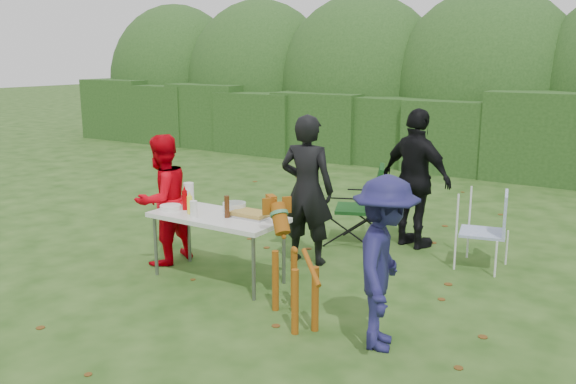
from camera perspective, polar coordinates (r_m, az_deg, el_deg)
The scene contains 20 objects.
ground at distance 6.69m, azimuth -5.13°, elevation -8.82°, with size 80.00×80.00×0.00m, color #1E4211.
hedge_row at distance 13.56m, azimuth 15.99°, elevation 5.44°, with size 22.00×1.40×1.70m, color #23471C.
shrub_backdrop at distance 15.03m, azimuth 17.97°, elevation 8.86°, with size 20.00×2.60×3.20m, color #3D6628.
folding_table at distance 6.71m, azimuth -6.59°, elevation -2.59°, with size 1.50×0.70×0.74m.
person_cook at distance 7.18m, azimuth 1.78°, elevation 0.20°, with size 0.65×0.43×1.79m, color black.
person_red_jacket at distance 7.36m, azimuth -11.69°, elevation -0.72°, with size 0.75×0.59×1.55m, color red.
person_black_puffy at distance 7.96m, azimuth 11.90°, elevation 1.21°, with size 1.05×0.44×1.80m, color black.
child at distance 5.19m, azimuth 8.99°, elevation -6.61°, with size 0.96×0.55×1.49m, color #1C1B4F.
dog at distance 5.69m, azimuth 0.62°, elevation -7.05°, with size 1.10×0.44×1.05m, color #8E4A0F, non-canonical shape.
camping_chair at distance 8.08m, azimuth 6.57°, elevation -1.12°, with size 0.66×0.66×1.06m, color #134016, non-canonical shape.
lawn_chair at distance 7.47m, azimuth 17.75°, elevation -3.34°, with size 0.55×0.55×0.93m, color #506DB0, non-canonical shape.
food_tray at distance 6.60m, azimuth -3.52°, elevation -2.22°, with size 0.45×0.30×0.02m, color #B7B7BA.
focaccia_bread at distance 6.60m, azimuth -3.52°, elevation -1.99°, with size 0.40×0.26×0.04m, color #B69441.
mustard_bottle at distance 6.77m, azimuth -9.18°, elevation -1.21°, with size 0.06×0.06×0.20m, color #FFF436.
ketchup_bottle at distance 6.95m, azimuth -9.63°, elevation -0.77°, with size 0.06×0.06×0.22m, color #AA0005.
beer_bottle at distance 6.56m, azimuth -5.74°, elevation -1.37°, with size 0.06×0.06×0.24m, color #47230F.
paper_towel_roll at distance 7.18m, azimuth -9.27°, elevation -0.16°, with size 0.12×0.12×0.26m, color white.
cup_stack at distance 6.63m, azimuth -8.81°, elevation -1.58°, with size 0.08×0.08×0.18m, color white.
pasta_bowl at distance 6.83m, azimuth -5.04°, elevation -1.40°, with size 0.26×0.26×0.10m, color silver.
plate_stack at distance 7.02m, azimuth -10.93°, elevation -1.41°, with size 0.24×0.24×0.05m, color white.
Camera 1 is at (3.84, -4.90, 2.45)m, focal length 38.00 mm.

